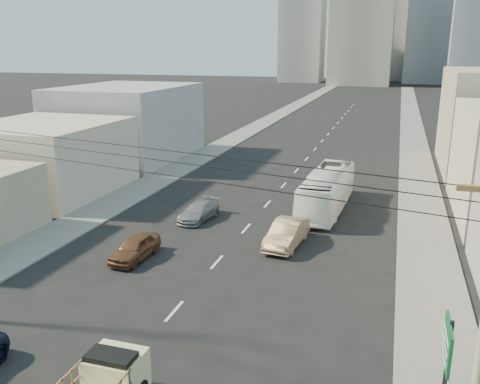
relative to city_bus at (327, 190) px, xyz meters
The scene contains 16 objects.
sidewalk_left 46.95m from the city_bus, 110.49° to the left, with size 3.50×180.00×0.12m, color slate.
sidewalk_right 44.55m from the city_bus, 80.86° to the left, with size 3.50×180.00×0.12m, color slate.
lane_dashes 27.40m from the city_bus, 99.84° to the left, with size 0.15×104.00×0.01m.
city_bus is the anchor object (origin of this frame).
sedan_brown 16.09m from the city_bus, 126.03° to the right, with size 1.63×4.05×1.38m, color brown.
sedan_tan 8.44m from the city_bus, 99.24° to the right, with size 1.69×4.85×1.60m, color #957657.
sedan_grey 10.02m from the city_bus, 148.50° to the right, with size 1.73×4.27×1.24m, color slate.
green_sign 25.48m from the city_bus, 75.19° to the right, with size 0.18×1.60×5.00m.
utility_pole 28.13m from the city_bus, 75.84° to the right, with size 1.80×0.24×10.00m.
overhead_wires 26.07m from the city_bus, 100.78° to the right, with size 23.01×5.02×0.72m.
bldg_left_mid 23.81m from the city_bus, behind, with size 11.00×12.00×6.00m, color beige.
bldg_left_far 27.54m from the city_bus, 151.81° to the left, with size 12.00×16.00×8.00m, color gray.
midrise_ne 160.58m from the city_bus, 85.21° to the left, with size 16.00×16.00×40.00m, color gray.
midrise_nw 157.74m from the city_bus, 101.27° to the left, with size 15.00×15.00×34.00m, color gray.
midrise_back 175.16m from the city_bus, 89.56° to the left, with size 18.00×18.00×44.00m, color gray.
midrise_east 141.79m from the city_bus, 79.67° to the left, with size 14.00×14.00×28.00m, color gray.
Camera 1 is at (9.34, -11.70, 11.99)m, focal length 38.00 mm.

